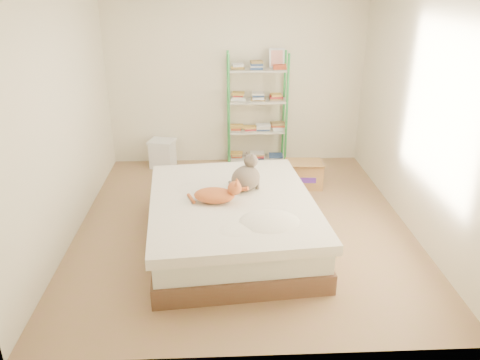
{
  "coord_description": "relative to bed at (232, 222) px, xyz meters",
  "views": [
    {
      "loc": [
        -0.26,
        -4.84,
        2.66
      ],
      "look_at": [
        -0.04,
        -0.15,
        0.62
      ],
      "focal_mm": 35.0,
      "sensor_mm": 36.0,
      "label": 1
    }
  ],
  "objects": [
    {
      "name": "cardboard_box",
      "position": [
        1.03,
        1.49,
        -0.1
      ],
      "size": [
        0.51,
        0.49,
        0.4
      ],
      "rotation": [
        0.0,
        0.0,
        -0.06
      ],
      "color": "#9E7140",
      "rests_on": "ground"
    },
    {
      "name": "bed",
      "position": [
        0.0,
        0.0,
        0.0
      ],
      "size": [
        1.87,
        2.25,
        0.54
      ],
      "rotation": [
        0.0,
        0.0,
        0.09
      ],
      "color": "brown",
      "rests_on": "ground"
    },
    {
      "name": "orange_cat",
      "position": [
        -0.18,
        -0.07,
        0.37
      ],
      "size": [
        0.52,
        0.32,
        0.2
      ],
      "primitive_type": null,
      "rotation": [
        0.0,
        0.0,
        -0.11
      ],
      "color": "#D06F34",
      "rests_on": "bed"
    },
    {
      "name": "white_bin",
      "position": [
        -0.98,
        2.3,
        -0.05
      ],
      "size": [
        0.43,
        0.4,
        0.42
      ],
      "rotation": [
        0.0,
        0.0,
        -0.25
      ],
      "color": "white",
      "rests_on": "ground"
    },
    {
      "name": "shelf_unit",
      "position": [
        0.45,
        2.33,
        0.55
      ],
      "size": [
        0.88,
        0.36,
        1.74
      ],
      "color": "green",
      "rests_on": "ground"
    },
    {
      "name": "grey_cat",
      "position": [
        0.16,
        0.2,
        0.47
      ],
      "size": [
        0.47,
        0.45,
        0.41
      ],
      "primitive_type": null,
      "rotation": [
        0.0,
        0.0,
        2.21
      ],
      "color": "#786651",
      "rests_on": "bed"
    },
    {
      "name": "room",
      "position": [
        0.14,
        0.45,
        1.03
      ],
      "size": [
        3.81,
        4.21,
        2.61
      ],
      "color": "#9E6F56",
      "rests_on": "ground"
    }
  ]
}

